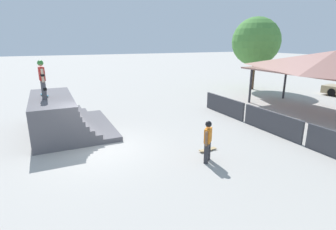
{
  "coord_description": "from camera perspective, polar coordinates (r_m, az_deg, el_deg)",
  "views": [
    {
      "loc": [
        10.44,
        -1.6,
        4.32
      ],
      "look_at": [
        -0.27,
        3.4,
        0.98
      ],
      "focal_mm": 28.0,
      "sensor_mm": 36.0,
      "label": 1
    }
  ],
  "objects": [
    {
      "name": "tree_far_back",
      "position": [
        25.39,
        18.6,
        14.91
      ],
      "size": [
        4.23,
        4.23,
        6.4
      ],
      "color": "brown",
      "rests_on": "ground"
    },
    {
      "name": "pavilion_shelter",
      "position": [
        17.89,
        32.4,
        9.48
      ],
      "size": [
        11.0,
        4.02,
        3.81
      ],
      "color": "#2D2D33",
      "rests_on": "ground"
    },
    {
      "name": "skateboard_on_ground",
      "position": [
        10.88,
        8.54,
        -7.45
      ],
      "size": [
        0.27,
        0.81,
        0.09
      ],
      "rotation": [
        0.0,
        0.0,
        4.8
      ],
      "color": "silver",
      "rests_on": "ground"
    },
    {
      "name": "skater_on_deck",
      "position": [
        13.14,
        -25.72,
        7.5
      ],
      "size": [
        0.75,
        0.27,
        1.74
      ],
      "rotation": [
        0.0,
        0.0,
        0.11
      ],
      "color": "#4C4C51",
      "rests_on": "quarter_pipe_ramp"
    },
    {
      "name": "ground_plane",
      "position": [
        11.41,
        -15.19,
        -7.04
      ],
      "size": [
        160.0,
        160.0,
        0.0
      ],
      "primitive_type": "plane",
      "color": "#ADA8A0"
    },
    {
      "name": "bystander_walking",
      "position": [
        9.67,
        8.68,
        -4.98
      ],
      "size": [
        0.49,
        0.51,
        1.57
      ],
      "rotation": [
        0.0,
        0.0,
        2.33
      ],
      "color": "#2D2D33",
      "rests_on": "ground"
    },
    {
      "name": "barrier_fence",
      "position": [
        13.66,
        21.53,
        -1.47
      ],
      "size": [
        11.05,
        0.12,
        1.05
      ],
      "color": "#3D3D42",
      "rests_on": "ground"
    },
    {
      "name": "skateboard_on_deck",
      "position": [
        13.87,
        -25.29,
        3.95
      ],
      "size": [
        0.85,
        0.36,
        0.09
      ],
      "rotation": [
        0.0,
        0.0,
        0.2
      ],
      "color": "green",
      "rests_on": "quarter_pipe_ramp"
    },
    {
      "name": "quarter_pipe_ramp",
      "position": [
        13.81,
        -22.4,
        -0.27
      ],
      "size": [
        5.16,
        3.63,
        1.78
      ],
      "color": "#565459",
      "rests_on": "ground"
    }
  ]
}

